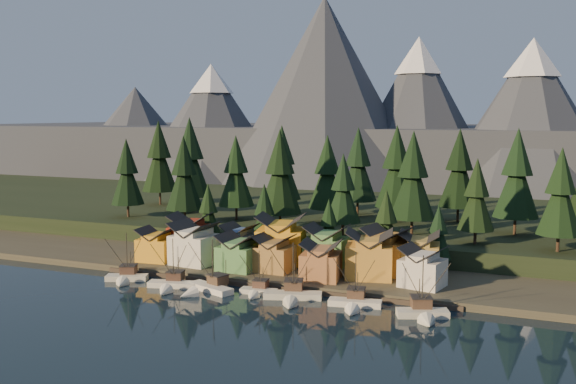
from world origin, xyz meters
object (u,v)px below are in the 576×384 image
at_px(boat_0, 125,271).
at_px(boat_4, 292,289).
at_px(boat_3, 257,285).
at_px(boat_6, 424,305).
at_px(house_back_0, 190,233).
at_px(house_back_1, 239,241).
at_px(house_front_1, 194,242).
at_px(boat_1, 171,279).
at_px(house_front_0, 156,244).
at_px(boat_2, 206,282).
at_px(boat_5, 354,297).

xyz_separation_m(boat_0, boat_4, (39.12, 0.57, -0.09)).
height_order(boat_3, boat_4, boat_4).
distance_m(boat_6, house_back_0, 67.08).
bearing_deg(boat_3, house_back_1, 118.15).
bearing_deg(boat_6, house_front_1, 143.49).
xyz_separation_m(boat_1, house_front_0, (-13.75, 15.33, 3.55)).
xyz_separation_m(boat_2, house_front_1, (-11.80, 15.63, 4.51)).
bearing_deg(house_back_1, boat_5, -29.53).
bearing_deg(boat_4, house_back_0, 131.86).
bearing_deg(boat_0, house_back_1, 33.69).
bearing_deg(house_back_0, boat_0, -108.95).
relative_size(boat_4, house_back_1, 1.51).
relative_size(boat_1, boat_4, 0.90).
height_order(boat_0, boat_3, boat_0).
relative_size(house_front_0, house_back_0, 0.76).
xyz_separation_m(boat_5, house_back_0, (-49.18, 22.35, 4.76)).
height_order(boat_6, house_front_1, house_front_1).
height_order(boat_1, boat_2, boat_2).
bearing_deg(boat_2, house_back_0, 147.68).
bearing_deg(boat_5, boat_4, 170.75).
bearing_deg(house_front_1, house_front_0, -171.02).
relative_size(house_back_0, house_back_1, 1.31).
relative_size(boat_0, house_front_1, 1.13).
height_order(house_front_0, house_back_1, house_back_1).
bearing_deg(boat_2, house_back_1, 120.93).
bearing_deg(boat_5, boat_2, 173.32).
xyz_separation_m(boat_3, boat_4, (8.05, -1.00, 0.27)).
relative_size(boat_0, boat_3, 1.19).
height_order(boat_2, boat_4, boat_4).
bearing_deg(boat_3, boat_2, -173.36).
relative_size(boat_4, boat_6, 1.03).
height_order(boat_2, boat_3, boat_2).
height_order(boat_2, boat_5, boat_2).
height_order(boat_0, house_front_0, boat_0).
distance_m(boat_0, house_back_0, 23.52).
xyz_separation_m(boat_4, house_back_0, (-36.51, 22.35, 4.66)).
xyz_separation_m(boat_4, house_back_1, (-23.00, 22.89, 3.73)).
xyz_separation_m(boat_2, house_front_0, (-21.93, 15.01, 3.48)).
bearing_deg(boat_6, boat_3, 154.86).
relative_size(boat_5, boat_6, 0.92).
height_order(boat_3, house_front_1, house_front_1).
relative_size(boat_0, boat_5, 1.02).
height_order(boat_5, house_back_0, house_back_0).
height_order(boat_0, boat_2, boat_2).
distance_m(boat_3, house_back_1, 26.81).
bearing_deg(house_back_0, boat_3, -49.32).
distance_m(boat_3, boat_4, 8.12).
bearing_deg(boat_4, boat_2, 167.66).
bearing_deg(boat_1, boat_2, -11.57).
distance_m(boat_3, house_front_0, 35.06).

